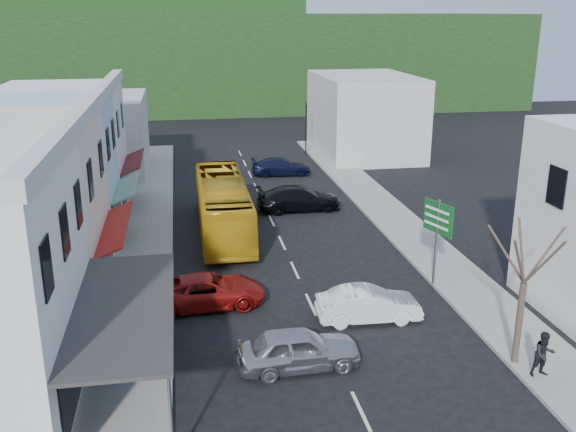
% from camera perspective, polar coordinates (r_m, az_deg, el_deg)
% --- Properties ---
extents(ground, '(120.00, 120.00, 0.00)m').
position_cam_1_polar(ground, '(28.47, 2.05, -7.86)').
color(ground, black).
rests_on(ground, ground).
extents(sidewalk_left, '(3.00, 52.00, 0.15)m').
position_cam_1_polar(sidewalk_left, '(37.26, -12.51, -1.86)').
color(sidewalk_left, gray).
rests_on(sidewalk_left, ground).
extents(sidewalk_right, '(3.00, 52.00, 0.15)m').
position_cam_1_polar(sidewalk_right, '(39.34, 9.84, -0.64)').
color(sidewalk_right, gray).
rests_on(sidewalk_right, ground).
extents(shopfront_row, '(8.25, 30.00, 8.00)m').
position_cam_1_polar(shopfront_row, '(32.07, -22.27, 1.38)').
color(shopfront_row, silver).
rests_on(shopfront_row, ground).
extents(distant_block_left, '(8.00, 10.00, 6.00)m').
position_cam_1_polar(distant_block_left, '(53.37, -16.85, 6.94)').
color(distant_block_left, '#B7B2A8').
rests_on(distant_block_left, ground).
extents(distant_block_right, '(8.00, 12.00, 7.00)m').
position_cam_1_polar(distant_block_right, '(58.16, 6.81, 8.91)').
color(distant_block_right, '#B7B2A8').
rests_on(distant_block_right, ground).
extents(hillside, '(80.00, 26.00, 14.00)m').
position_cam_1_polar(hillside, '(90.47, -7.44, 14.05)').
color(hillside, black).
rests_on(hillside, ground).
extents(bus, '(2.54, 11.61, 3.10)m').
position_cam_1_polar(bus, '(37.16, -5.81, 0.83)').
color(bus, gold).
rests_on(bus, ground).
extents(car_silver, '(4.48, 2.01, 1.40)m').
position_cam_1_polar(car_silver, '(23.50, 0.93, -11.84)').
color(car_silver, '#A8A7AC').
rests_on(car_silver, ground).
extents(car_white, '(4.46, 1.95, 1.40)m').
position_cam_1_polar(car_white, '(27.02, 7.16, -7.84)').
color(car_white, silver).
rests_on(car_white, ground).
extents(car_red, '(4.70, 2.16, 1.40)m').
position_cam_1_polar(car_red, '(28.28, -7.20, -6.63)').
color(car_red, maroon).
rests_on(car_red, ground).
extents(car_black_near, '(4.56, 1.98, 1.40)m').
position_cam_1_polar(car_black_near, '(41.42, 0.98, 1.47)').
color(car_black_near, black).
rests_on(car_black_near, ground).
extents(car_navy_far, '(4.58, 2.04, 1.40)m').
position_cam_1_polar(car_navy_far, '(50.47, -0.63, 4.44)').
color(car_navy_far, black).
rests_on(car_navy_far, ground).
extents(pedestrian_left, '(0.58, 0.70, 1.70)m').
position_cam_1_polar(pedestrian_left, '(28.51, -14.76, -6.23)').
color(pedestrian_left, black).
rests_on(pedestrian_left, sidewalk_left).
extents(pedestrian_right, '(0.71, 0.45, 1.70)m').
position_cam_1_polar(pedestrian_right, '(24.34, 21.81, -11.30)').
color(pedestrian_right, black).
rests_on(pedestrian_right, sidewalk_right).
extents(direction_sign, '(1.37, 2.03, 4.22)m').
position_cam_1_polar(direction_sign, '(30.23, 13.03, -2.44)').
color(direction_sign, '#11511F').
rests_on(direction_sign, ground).
extents(street_tree, '(2.77, 2.77, 6.47)m').
position_cam_1_polar(street_tree, '(24.00, 20.22, -5.61)').
color(street_tree, '#392C22').
rests_on(street_tree, ground).
extents(traffic_signal, '(0.56, 0.98, 4.70)m').
position_cam_1_polar(traffic_signal, '(57.57, 1.61, 7.77)').
color(traffic_signal, black).
rests_on(traffic_signal, ground).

